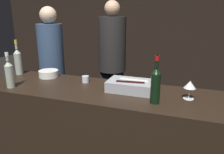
{
  "coord_description": "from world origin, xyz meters",
  "views": [
    {
      "loc": [
        0.61,
        -1.38,
        1.63
      ],
      "look_at": [
        0.0,
        0.36,
        1.08
      ],
      "focal_mm": 35.0,
      "sensor_mm": 36.0,
      "label": 1
    }
  ],
  "objects_px": {
    "bowl_white": "(49,73)",
    "wine_glass": "(190,85)",
    "rose_wine_bottle": "(18,61)",
    "person_in_hoodie": "(52,65)",
    "candle_votive": "(85,79)",
    "ice_bin_with_bottles": "(131,85)",
    "person_blond_tee": "(112,59)",
    "red_wine_bottle_burgundy": "(156,84)",
    "white_wine_bottle": "(9,73)"
  },
  "relations": [
    {
      "from": "bowl_white",
      "to": "wine_glass",
      "type": "bearing_deg",
      "value": -6.36
    },
    {
      "from": "rose_wine_bottle",
      "to": "person_in_hoodie",
      "type": "xyz_separation_m",
      "value": [
        0.1,
        0.49,
        -0.16
      ]
    },
    {
      "from": "candle_votive",
      "to": "rose_wine_bottle",
      "type": "bearing_deg",
      "value": 178.16
    },
    {
      "from": "ice_bin_with_bottles",
      "to": "candle_votive",
      "type": "distance_m",
      "value": 0.5
    },
    {
      "from": "candle_votive",
      "to": "person_in_hoodie",
      "type": "bearing_deg",
      "value": 144.93
    },
    {
      "from": "bowl_white",
      "to": "candle_votive",
      "type": "height_order",
      "value": "bowl_white"
    },
    {
      "from": "person_blond_tee",
      "to": "bowl_white",
      "type": "bearing_deg",
      "value": 73.11
    },
    {
      "from": "rose_wine_bottle",
      "to": "person_in_hoodie",
      "type": "bearing_deg",
      "value": 79.0
    },
    {
      "from": "ice_bin_with_bottles",
      "to": "candle_votive",
      "type": "relative_size",
      "value": 5.91
    },
    {
      "from": "rose_wine_bottle",
      "to": "person_in_hoodie",
      "type": "relative_size",
      "value": 0.23
    },
    {
      "from": "bowl_white",
      "to": "wine_glass",
      "type": "distance_m",
      "value": 1.44
    },
    {
      "from": "wine_glass",
      "to": "rose_wine_bottle",
      "type": "bearing_deg",
      "value": 175.41
    },
    {
      "from": "bowl_white",
      "to": "wine_glass",
      "type": "relative_size",
      "value": 1.36
    },
    {
      "from": "bowl_white",
      "to": "wine_glass",
      "type": "height_order",
      "value": "wine_glass"
    },
    {
      "from": "ice_bin_with_bottles",
      "to": "person_blond_tee",
      "type": "xyz_separation_m",
      "value": [
        -0.56,
        1.1,
        -0.02
      ]
    },
    {
      "from": "candle_votive",
      "to": "red_wine_bottle_burgundy",
      "type": "relative_size",
      "value": 0.19
    },
    {
      "from": "white_wine_bottle",
      "to": "person_in_hoodie",
      "type": "height_order",
      "value": "person_in_hoodie"
    },
    {
      "from": "ice_bin_with_bottles",
      "to": "white_wine_bottle",
      "type": "relative_size",
      "value": 1.25
    },
    {
      "from": "red_wine_bottle_burgundy",
      "to": "white_wine_bottle",
      "type": "xyz_separation_m",
      "value": [
        -1.32,
        -0.07,
        -0.02
      ]
    },
    {
      "from": "rose_wine_bottle",
      "to": "person_blond_tee",
      "type": "height_order",
      "value": "person_blond_tee"
    },
    {
      "from": "ice_bin_with_bottles",
      "to": "white_wine_bottle",
      "type": "distance_m",
      "value": 1.12
    },
    {
      "from": "rose_wine_bottle",
      "to": "person_blond_tee",
      "type": "distance_m",
      "value": 1.26
    },
    {
      "from": "wine_glass",
      "to": "red_wine_bottle_burgundy",
      "type": "bearing_deg",
      "value": -145.55
    },
    {
      "from": "person_blond_tee",
      "to": "person_in_hoodie",
      "type": "bearing_deg",
      "value": 41.45
    },
    {
      "from": "bowl_white",
      "to": "person_in_hoodie",
      "type": "distance_m",
      "value": 0.56
    },
    {
      "from": "ice_bin_with_bottles",
      "to": "person_in_hoodie",
      "type": "xyz_separation_m",
      "value": [
        -1.23,
        0.6,
        -0.05
      ]
    },
    {
      "from": "wine_glass",
      "to": "person_blond_tee",
      "type": "distance_m",
      "value": 1.55
    },
    {
      "from": "candle_votive",
      "to": "white_wine_bottle",
      "type": "xyz_separation_m",
      "value": [
        -0.59,
        -0.36,
        0.1
      ]
    },
    {
      "from": "rose_wine_bottle",
      "to": "person_blond_tee",
      "type": "bearing_deg",
      "value": 52.5
    },
    {
      "from": "wine_glass",
      "to": "person_in_hoodie",
      "type": "xyz_separation_m",
      "value": [
        -1.71,
        0.64,
        -0.12
      ]
    },
    {
      "from": "wine_glass",
      "to": "person_blond_tee",
      "type": "xyz_separation_m",
      "value": [
        -1.05,
        1.14,
        -0.08
      ]
    },
    {
      "from": "red_wine_bottle_burgundy",
      "to": "white_wine_bottle",
      "type": "relative_size",
      "value": 1.13
    },
    {
      "from": "person_blond_tee",
      "to": "wine_glass",
      "type": "bearing_deg",
      "value": 137.18
    },
    {
      "from": "bowl_white",
      "to": "red_wine_bottle_burgundy",
      "type": "height_order",
      "value": "red_wine_bottle_burgundy"
    },
    {
      "from": "white_wine_bottle",
      "to": "rose_wine_bottle",
      "type": "distance_m",
      "value": 0.46
    },
    {
      "from": "wine_glass",
      "to": "person_blond_tee",
      "type": "height_order",
      "value": "person_blond_tee"
    },
    {
      "from": "white_wine_bottle",
      "to": "person_in_hoodie",
      "type": "relative_size",
      "value": 0.19
    },
    {
      "from": "wine_glass",
      "to": "candle_votive",
      "type": "relative_size",
      "value": 2.17
    },
    {
      "from": "bowl_white",
      "to": "rose_wine_bottle",
      "type": "relative_size",
      "value": 0.53
    },
    {
      "from": "candle_votive",
      "to": "person_blond_tee",
      "type": "distance_m",
      "value": 1.02
    },
    {
      "from": "ice_bin_with_bottles",
      "to": "bowl_white",
      "type": "xyz_separation_m",
      "value": [
        -0.95,
        0.13,
        -0.01
      ]
    },
    {
      "from": "ice_bin_with_bottles",
      "to": "person_blond_tee",
      "type": "relative_size",
      "value": 0.23
    },
    {
      "from": "rose_wine_bottle",
      "to": "person_in_hoodie",
      "type": "height_order",
      "value": "person_in_hoodie"
    },
    {
      "from": "wine_glass",
      "to": "white_wine_bottle",
      "type": "distance_m",
      "value": 1.58
    },
    {
      "from": "wine_glass",
      "to": "person_in_hoodie",
      "type": "distance_m",
      "value": 1.83
    },
    {
      "from": "red_wine_bottle_burgundy",
      "to": "person_blond_tee",
      "type": "relative_size",
      "value": 0.21
    },
    {
      "from": "wine_glass",
      "to": "white_wine_bottle",
      "type": "height_order",
      "value": "white_wine_bottle"
    },
    {
      "from": "bowl_white",
      "to": "person_in_hoodie",
      "type": "relative_size",
      "value": 0.12
    },
    {
      "from": "candle_votive",
      "to": "rose_wine_bottle",
      "type": "relative_size",
      "value": 0.18
    },
    {
      "from": "person_blond_tee",
      "to": "white_wine_bottle",
      "type": "bearing_deg",
      "value": 74.05
    }
  ]
}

